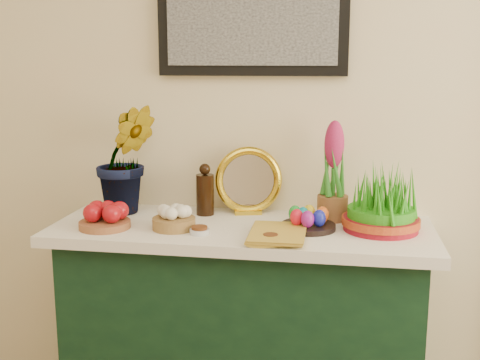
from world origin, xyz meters
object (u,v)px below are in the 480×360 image
Objects in this scene: sideboard at (242,341)px; wheatgrass_sabzeh at (382,204)px; hyacinth_green at (126,141)px; mirror at (249,181)px; book at (249,232)px.

wheatgrass_sabzeh is at bearing 1.34° from sideboard.
mirror is at bearing -17.14° from hyacinth_green.
mirror is 0.35m from book.
hyacinth_green is (-0.48, 0.11, 0.75)m from sideboard.
wheatgrass_sabzeh is at bearing -31.16° from hyacinth_green.
mirror reaches higher than book.
mirror is at bearing 91.32° from sideboard.
sideboard is at bearing 107.82° from book.
mirror reaches higher than sideboard.
hyacinth_green reaches higher than book.
hyacinth_green is at bearing 174.50° from wheatgrass_sabzeh.
wheatgrass_sabzeh is at bearing 18.39° from book.
book is (0.05, -0.15, 0.48)m from sideboard.
mirror is 0.99× the size of wheatgrass_sabzeh.
hyacinth_green is 2.10× the size of mirror.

